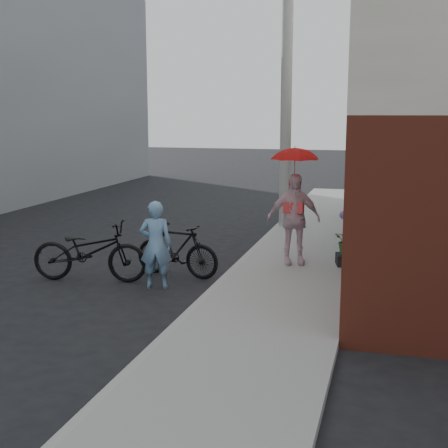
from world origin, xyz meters
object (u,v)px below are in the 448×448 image
at_px(officer, 156,245).
at_px(planter, 347,260).
at_px(utility_pole, 286,93).
at_px(bike_left, 90,251).
at_px(kimono_woman, 294,219).
at_px(bike_right, 177,250).

distance_m(officer, planter, 3.77).
distance_m(utility_pole, officer, 6.64).
height_order(bike_left, kimono_woman, kimono_woman).
height_order(utility_pole, planter, utility_pole).
height_order(officer, bike_right, officer).
bearing_deg(bike_left, utility_pole, -32.02).
height_order(kimono_woman, planter, kimono_woman).
relative_size(bike_right, kimono_woman, 0.97).
relative_size(utility_pole, kimono_woman, 3.98).
bearing_deg(utility_pole, officer, -101.75).
distance_m(bike_right, planter, 3.29).
bearing_deg(bike_right, kimono_woman, -51.61).
relative_size(kimono_woman, planter, 4.30).
bearing_deg(utility_pole, kimono_woman, -77.87).
relative_size(officer, planter, 3.77).
bearing_deg(planter, bike_left, -156.60).
relative_size(bike_right, planter, 4.18).
bearing_deg(planter, officer, -147.09).
bearing_deg(bike_right, utility_pole, -2.58).
relative_size(officer, bike_left, 0.73).
bearing_deg(bike_left, planter, -74.96).
bearing_deg(kimono_woman, planter, -11.29).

